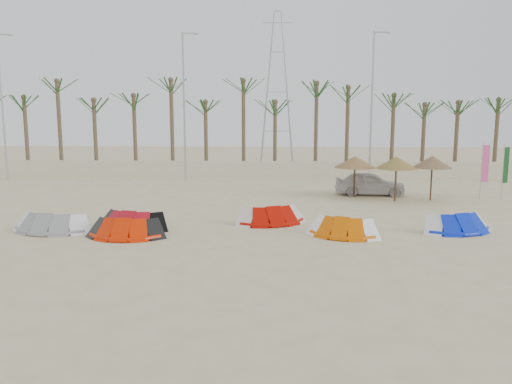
{
  "coord_description": "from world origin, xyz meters",
  "views": [
    {
      "loc": [
        0.99,
        -17.78,
        5.02
      ],
      "look_at": [
        0.0,
        6.0,
        1.3
      ],
      "focal_mm": 35.0,
      "sensor_mm": 36.0,
      "label": 1
    }
  ],
  "objects_px": {
    "kite_grey": "(53,221)",
    "parasol_left": "(355,162)",
    "kite_red_mid": "(133,219)",
    "parasol_mid": "(396,163)",
    "kite_red_left": "(127,226)",
    "kite_red_right": "(272,214)",
    "kite_orange": "(342,225)",
    "kite_blue": "(456,221)",
    "parasol_right": "(432,162)",
    "car": "(370,183)"
  },
  "relations": [
    {
      "from": "kite_red_left",
      "to": "parasol_right",
      "type": "relative_size",
      "value": 1.23
    },
    {
      "from": "kite_orange",
      "to": "kite_blue",
      "type": "xyz_separation_m",
      "value": [
        5.09,
        1.03,
        0.0
      ]
    },
    {
      "from": "kite_grey",
      "to": "parasol_right",
      "type": "xyz_separation_m",
      "value": [
        18.83,
        8.47,
        1.85
      ]
    },
    {
      "from": "parasol_right",
      "to": "kite_red_left",
      "type": "bearing_deg",
      "value": -148.36
    },
    {
      "from": "kite_orange",
      "to": "parasol_left",
      "type": "height_order",
      "value": "parasol_left"
    },
    {
      "from": "kite_blue",
      "to": "kite_red_left",
      "type": "bearing_deg",
      "value": -173.63
    },
    {
      "from": "parasol_left",
      "to": "parasol_right",
      "type": "height_order",
      "value": "parasol_right"
    },
    {
      "from": "kite_red_right",
      "to": "car",
      "type": "distance_m",
      "value": 10.29
    },
    {
      "from": "kite_red_mid",
      "to": "parasol_mid",
      "type": "xyz_separation_m",
      "value": [
        13.29,
        7.45,
        1.83
      ]
    },
    {
      "from": "kite_orange",
      "to": "parasol_left",
      "type": "xyz_separation_m",
      "value": [
        2.01,
        9.81,
        1.74
      ]
    },
    {
      "from": "parasol_right",
      "to": "parasol_left",
      "type": "bearing_deg",
      "value": 167.77
    },
    {
      "from": "car",
      "to": "kite_red_right",
      "type": "bearing_deg",
      "value": 147.16
    },
    {
      "from": "kite_red_right",
      "to": "parasol_left",
      "type": "relative_size",
      "value": 1.44
    },
    {
      "from": "kite_red_right",
      "to": "kite_blue",
      "type": "relative_size",
      "value": 1.03
    },
    {
      "from": "parasol_right",
      "to": "car",
      "type": "height_order",
      "value": "parasol_right"
    },
    {
      "from": "kite_grey",
      "to": "kite_orange",
      "type": "relative_size",
      "value": 1.13
    },
    {
      "from": "kite_red_left",
      "to": "parasol_mid",
      "type": "height_order",
      "value": "parasol_mid"
    },
    {
      "from": "parasol_left",
      "to": "parasol_right",
      "type": "relative_size",
      "value": 0.96
    },
    {
      "from": "kite_red_mid",
      "to": "parasol_mid",
      "type": "bearing_deg",
      "value": 29.29
    },
    {
      "from": "kite_grey",
      "to": "parasol_right",
      "type": "distance_m",
      "value": 20.73
    },
    {
      "from": "parasol_mid",
      "to": "car",
      "type": "relative_size",
      "value": 0.61
    },
    {
      "from": "parasol_mid",
      "to": "kite_orange",
      "type": "bearing_deg",
      "value": -116.28
    },
    {
      "from": "kite_red_left",
      "to": "kite_blue",
      "type": "distance_m",
      "value": 14.1
    },
    {
      "from": "kite_grey",
      "to": "kite_red_left",
      "type": "distance_m",
      "value": 3.68
    },
    {
      "from": "kite_red_mid",
      "to": "parasol_right",
      "type": "height_order",
      "value": "parasol_right"
    },
    {
      "from": "parasol_left",
      "to": "kite_grey",
      "type": "bearing_deg",
      "value": -146.99
    },
    {
      "from": "parasol_mid",
      "to": "kite_blue",
      "type": "bearing_deg",
      "value": -82.89
    },
    {
      "from": "kite_blue",
      "to": "parasol_right",
      "type": "relative_size",
      "value": 1.35
    },
    {
      "from": "kite_grey",
      "to": "parasol_left",
      "type": "relative_size",
      "value": 1.47
    },
    {
      "from": "parasol_left",
      "to": "kite_orange",
      "type": "bearing_deg",
      "value": -101.56
    },
    {
      "from": "car",
      "to": "kite_grey",
      "type": "bearing_deg",
      "value": 126.57
    },
    {
      "from": "parasol_right",
      "to": "car",
      "type": "xyz_separation_m",
      "value": [
        -3.24,
        1.8,
        -1.53
      ]
    },
    {
      "from": "kite_orange",
      "to": "kite_grey",
      "type": "bearing_deg",
      "value": 178.17
    },
    {
      "from": "kite_blue",
      "to": "kite_red_mid",
      "type": "bearing_deg",
      "value": -179.85
    },
    {
      "from": "kite_red_left",
      "to": "parasol_left",
      "type": "relative_size",
      "value": 1.28
    },
    {
      "from": "kite_grey",
      "to": "kite_blue",
      "type": "distance_m",
      "value": 17.59
    },
    {
      "from": "kite_grey",
      "to": "kite_red_mid",
      "type": "distance_m",
      "value": 3.42
    },
    {
      "from": "kite_red_left",
      "to": "parasol_right",
      "type": "distance_m",
      "value": 18.03
    },
    {
      "from": "parasol_left",
      "to": "car",
      "type": "height_order",
      "value": "parasol_left"
    },
    {
      "from": "kite_red_right",
      "to": "kite_orange",
      "type": "xyz_separation_m",
      "value": [
        2.94,
        -2.35,
        -0.0
      ]
    },
    {
      "from": "kite_red_mid",
      "to": "kite_blue",
      "type": "relative_size",
      "value": 0.98
    },
    {
      "from": "kite_grey",
      "to": "kite_red_right",
      "type": "relative_size",
      "value": 1.02
    },
    {
      "from": "kite_grey",
      "to": "kite_red_mid",
      "type": "relative_size",
      "value": 1.07
    },
    {
      "from": "kite_red_left",
      "to": "car",
      "type": "relative_size",
      "value": 0.75
    },
    {
      "from": "kite_grey",
      "to": "kite_blue",
      "type": "height_order",
      "value": "same"
    },
    {
      "from": "kite_red_left",
      "to": "kite_red_right",
      "type": "bearing_deg",
      "value": 25.77
    },
    {
      "from": "parasol_left",
      "to": "parasol_mid",
      "type": "height_order",
      "value": "parasol_mid"
    },
    {
      "from": "kite_red_left",
      "to": "kite_blue",
      "type": "height_order",
      "value": "same"
    },
    {
      "from": "kite_grey",
      "to": "kite_red_left",
      "type": "bearing_deg",
      "value": -14.72
    },
    {
      "from": "kite_red_mid",
      "to": "parasol_mid",
      "type": "distance_m",
      "value": 15.34
    }
  ]
}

